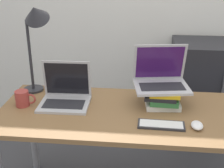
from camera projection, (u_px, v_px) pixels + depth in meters
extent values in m
cube|color=brown|center=(132.00, 114.00, 1.93)|extent=(1.65, 0.70, 0.03)
cylinder|color=gray|center=(33.00, 132.00, 2.40)|extent=(0.05, 0.05, 0.68)
cube|color=#B2B2B7|center=(64.00, 104.00, 2.00)|extent=(0.32, 0.26, 0.02)
cube|color=#232328|center=(64.00, 104.00, 1.98)|extent=(0.26, 0.14, 0.00)
cube|color=#B2B2B7|center=(67.00, 78.00, 2.05)|extent=(0.32, 0.05, 0.25)
cube|color=black|center=(67.00, 79.00, 2.04)|extent=(0.28, 0.04, 0.22)
cube|color=white|center=(162.00, 102.00, 2.00)|extent=(0.23, 0.23, 0.04)
cube|color=#33753D|center=(164.00, 98.00, 1.98)|extent=(0.18, 0.23, 0.03)
cube|color=black|center=(161.00, 93.00, 1.99)|extent=(0.21, 0.27, 0.02)
cube|color=gold|center=(164.00, 90.00, 1.96)|extent=(0.18, 0.22, 0.02)
cube|color=#B2B2B7|center=(161.00, 87.00, 1.97)|extent=(0.37, 0.30, 0.02)
cube|color=#232328|center=(162.00, 86.00, 1.95)|extent=(0.29, 0.17, 0.00)
cube|color=#B2B2B7|center=(160.00, 62.00, 2.01)|extent=(0.34, 0.11, 0.25)
cube|color=#381451|center=(160.00, 62.00, 2.00)|extent=(0.31, 0.10, 0.22)
cube|color=#28282D|center=(161.00, 125.00, 1.76)|extent=(0.27, 0.11, 0.01)
cube|color=silver|center=(161.00, 124.00, 1.76)|extent=(0.24, 0.09, 0.00)
ellipsoid|color=white|center=(197.00, 125.00, 1.73)|extent=(0.07, 0.10, 0.03)
cylinder|color=#9E3833|center=(22.00, 98.00, 1.98)|extent=(0.09, 0.09, 0.10)
torus|color=#9E3833|center=(31.00, 99.00, 1.97)|extent=(0.07, 0.01, 0.07)
cylinder|color=#28282D|center=(34.00, 89.00, 2.22)|extent=(0.14, 0.14, 0.01)
cylinder|color=#28282D|center=(30.00, 55.00, 2.12)|extent=(0.02, 0.02, 0.49)
cone|color=#28282D|center=(35.00, 13.00, 1.97)|extent=(0.16, 0.19, 0.17)
cube|color=#232328|center=(198.00, 90.00, 2.86)|extent=(0.50, 0.49, 0.91)
cube|color=#4C4C51|center=(222.00, 99.00, 2.59)|extent=(0.02, 0.02, 0.45)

